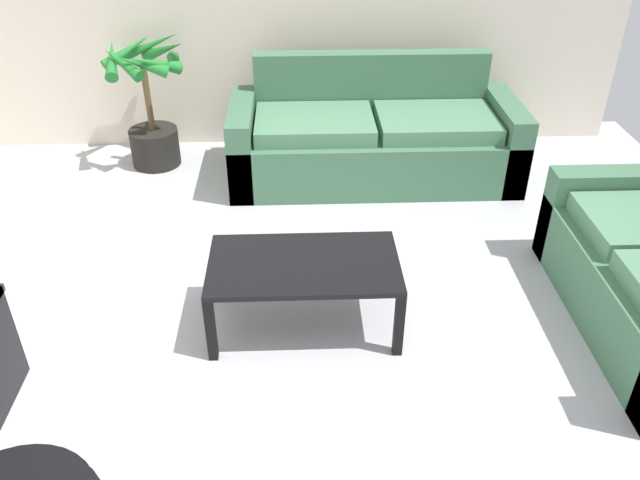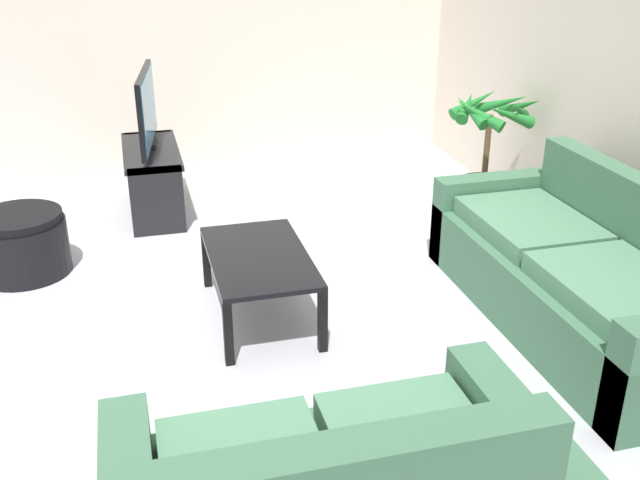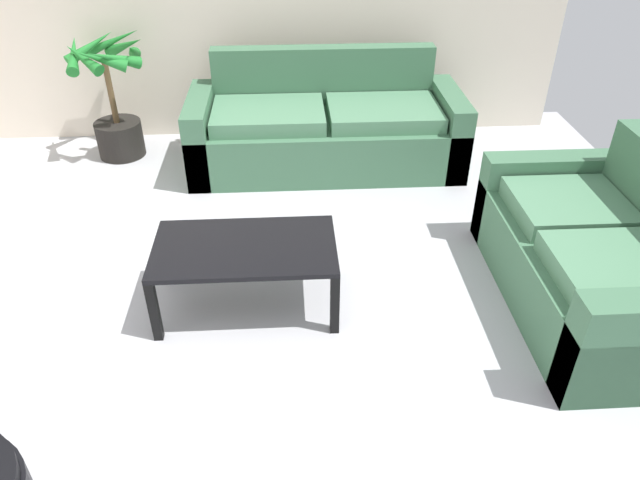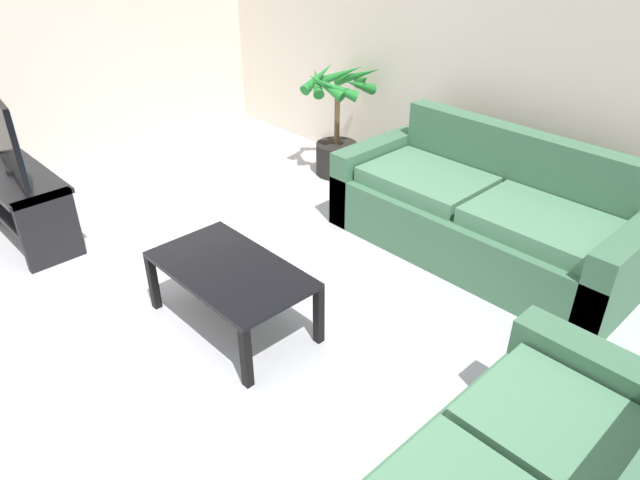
{
  "view_description": "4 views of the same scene",
  "coord_description": "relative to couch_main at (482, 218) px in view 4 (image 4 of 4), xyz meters",
  "views": [
    {
      "loc": [
        0.23,
        -2.41,
        2.41
      ],
      "look_at": [
        0.34,
        0.33,
        0.63
      ],
      "focal_mm": 36.13,
      "sensor_mm": 36.0,
      "label": 1
    },
    {
      "loc": [
        4.26,
        -0.25,
        2.31
      ],
      "look_at": [
        0.21,
        0.83,
        0.46
      ],
      "focal_mm": 41.32,
      "sensor_mm": 36.0,
      "label": 2
    },
    {
      "loc": [
        0.52,
        -2.31,
        2.31
      ],
      "look_at": [
        0.67,
        0.36,
        0.49
      ],
      "focal_mm": 33.03,
      "sensor_mm": 36.0,
      "label": 3
    },
    {
      "loc": [
        2.73,
        -1.17,
        2.34
      ],
      "look_at": [
        0.59,
        0.87,
        0.58
      ],
      "focal_mm": 32.54,
      "sensor_mm": 36.0,
      "label": 4
    }
  ],
  "objects": [
    {
      "name": "wall_back",
      "position": [
        -0.83,
        0.72,
        1.05
      ],
      "size": [
        6.0,
        0.06,
        2.7
      ],
      "primitive_type": "cube",
      "color": "beige",
      "rests_on": "ground"
    },
    {
      "name": "potted_palm",
      "position": [
        -1.78,
        0.28,
        0.17
      ],
      "size": [
        0.7,
        0.7,
        1.05
      ],
      "color": "black",
      "rests_on": "ground"
    },
    {
      "name": "tv_stand",
      "position": [
        -2.59,
        -2.37,
        0.05
      ],
      "size": [
        1.1,
        0.45,
        0.55
      ],
      "color": "black",
      "rests_on": "ground"
    },
    {
      "name": "coffee_table",
      "position": [
        -0.58,
        -1.85,
        0.07
      ],
      "size": [
        1.04,
        0.59,
        0.42
      ],
      "color": "black",
      "rests_on": "ground"
    },
    {
      "name": "tv",
      "position": [
        -2.58,
        -2.37,
        0.58
      ],
      "size": [
        1.05,
        0.18,
        0.64
      ],
      "color": "black",
      "rests_on": "tv_stand"
    },
    {
      "name": "ground_plane",
      "position": [
        -0.83,
        -2.28,
        -0.3
      ],
      "size": [
        6.6,
        6.6,
        0.0
      ],
      "primitive_type": "plane",
      "color": "#B2B2B7"
    },
    {
      "name": "couch_main",
      "position": [
        0.0,
        0.0,
        0.0
      ],
      "size": [
        2.24,
        0.9,
        0.9
      ],
      "color": "#3F6B4C",
      "rests_on": "ground"
    }
  ]
}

